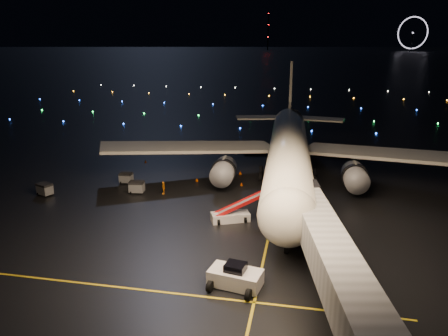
{
  "coord_description": "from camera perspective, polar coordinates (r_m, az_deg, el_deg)",
  "views": [
    {
      "loc": [
        15.64,
        -41.93,
        21.51
      ],
      "look_at": [
        5.11,
        12.0,
        5.0
      ],
      "focal_mm": 35.0,
      "sensor_mm": 36.0,
      "label": 1
    }
  ],
  "objects": [
    {
      "name": "baggage_cart_2",
      "position": [
        66.76,
        -22.36,
        -2.6
      ],
      "size": [
        2.42,
        2.08,
        1.73
      ],
      "primitive_type": "cube",
      "rotation": [
        0.0,
        0.0,
        -0.38
      ],
      "color": "slate",
      "rests_on": "ground"
    },
    {
      "name": "safety_cone_3",
      "position": [
        79.12,
        -10.22,
        0.86
      ],
      "size": [
        0.52,
        0.52,
        0.49
      ],
      "primitive_type": "cone",
      "rotation": [
        0.0,
        0.0,
        -0.25
      ],
      "color": "#E84C00",
      "rests_on": "ground"
    },
    {
      "name": "airliner",
      "position": [
        68.34,
        8.58,
        5.48
      ],
      "size": [
        61.91,
        59.09,
        16.8
      ],
      "primitive_type": null,
      "rotation": [
        0.0,
        0.0,
        0.05
      ],
      "color": "silver",
      "rests_on": "ground"
    },
    {
      "name": "safety_cone_0",
      "position": [
        65.97,
        2.3,
        -2.11
      ],
      "size": [
        0.45,
        0.45,
        0.46
      ],
      "primitive_type": "cone",
      "rotation": [
        0.0,
        0.0,
        0.13
      ],
      "color": "#E84C00",
      "rests_on": "ground"
    },
    {
      "name": "ferris_wheel",
      "position": [
        777.42,
        23.43,
        15.75
      ],
      "size": [
        49.33,
        16.8,
        52.0
      ],
      "primitive_type": null,
      "rotation": [
        0.0,
        0.0,
        0.26
      ],
      "color": "black",
      "rests_on": "ground"
    },
    {
      "name": "lane_centre",
      "position": [
        60.97,
        6.93,
        -4.06
      ],
      "size": [
        0.25,
        80.0,
        0.02
      ],
      "primitive_type": "cube",
      "color": "gold",
      "rests_on": "ground"
    },
    {
      "name": "lane_cross",
      "position": [
        43.68,
        -19.47,
        -13.82
      ],
      "size": [
        60.0,
        0.25,
        0.02
      ],
      "primitive_type": "cube",
      "color": "gold",
      "rests_on": "ground"
    },
    {
      "name": "baggage_cart_0",
      "position": [
        63.87,
        -11.32,
        -2.47
      ],
      "size": [
        2.18,
        1.64,
        1.73
      ],
      "primitive_type": "cube",
      "rotation": [
        0.0,
        0.0,
        0.11
      ],
      "color": "slate",
      "rests_on": "ground"
    },
    {
      "name": "radio_mast",
      "position": [
        785.65,
        5.79,
        17.41
      ],
      "size": [
        1.8,
        1.8,
        64.0
      ],
      "primitive_type": "cylinder",
      "color": "black",
      "rests_on": "ground"
    },
    {
      "name": "ground",
      "position": [
        342.96,
        8.64,
        12.95
      ],
      "size": [
        2000.0,
        2000.0,
        0.0
      ],
      "primitive_type": "plane",
      "color": "black",
      "rests_on": "ground"
    },
    {
      "name": "pushback_tug",
      "position": [
        40.19,
        1.5,
        -13.78
      ],
      "size": [
        5.05,
        3.27,
        2.23
      ],
      "primitive_type": "cube",
      "rotation": [
        0.0,
        0.0,
        -0.19
      ],
      "color": "silver",
      "rests_on": "ground"
    },
    {
      "name": "belt_loader",
      "position": [
        53.01,
        0.84,
        -5.29
      ],
      "size": [
        6.97,
        4.32,
        3.29
      ],
      "primitive_type": null,
      "rotation": [
        0.0,
        0.0,
        0.4
      ],
      "color": "silver",
      "rests_on": "ground"
    },
    {
      "name": "baggage_cart_1",
      "position": [
        68.49,
        -12.66,
        -1.29
      ],
      "size": [
        1.93,
        1.37,
        1.61
      ],
      "primitive_type": "cube",
      "rotation": [
        0.0,
        0.0,
        0.02
      ],
      "color": "slate",
      "rests_on": "ground"
    },
    {
      "name": "safety_cone_2",
      "position": [
        67.94,
        -3.55,
        -1.54
      ],
      "size": [
        0.51,
        0.51,
        0.51
      ],
      "primitive_type": "cone",
      "rotation": [
        0.0,
        0.0,
        0.14
      ],
      "color": "#E84C00",
      "rests_on": "ground"
    },
    {
      "name": "safety_cone_1",
      "position": [
        71.37,
        2.14,
        -0.59
      ],
      "size": [
        0.61,
        0.61,
        0.56
      ],
      "primitive_type": "cone",
      "rotation": [
        0.0,
        0.0,
        0.27
      ],
      "color": "#E84C00",
      "rests_on": "ground"
    },
    {
      "name": "taxiway_lights",
      "position": [
        150.28,
        5.02,
        8.5
      ],
      "size": [
        164.0,
        92.0,
        0.36
      ],
      "primitive_type": null,
      "color": "black",
      "rests_on": "ground"
    },
    {
      "name": "crew_c",
      "position": [
        62.83,
        -7.91,
        -2.57
      ],
      "size": [
        0.7,
        1.16,
        1.86
      ],
      "primitive_type": "imported",
      "rotation": [
        0.0,
        0.0,
        -1.33
      ],
      "color": "orange",
      "rests_on": "ground"
    }
  ]
}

